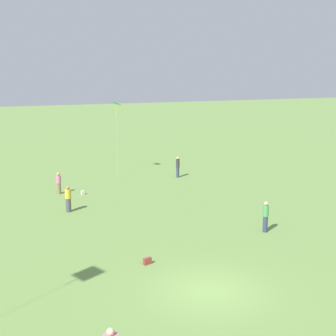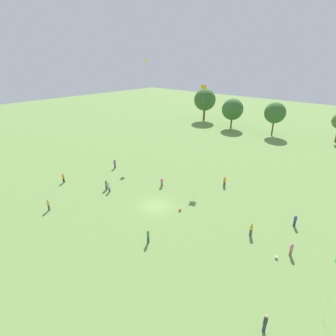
{
  "view_description": "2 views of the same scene",
  "coord_description": "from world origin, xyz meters",
  "px_view_note": "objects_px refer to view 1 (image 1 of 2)",
  "views": [
    {
      "loc": [
        -16.15,
        9.2,
        9.13
      ],
      "look_at": [
        1.82,
        1.08,
        5.11
      ],
      "focal_mm": 50.0,
      "sensor_mm": 36.0,
      "label": 1
    },
    {
      "loc": [
        24.31,
        -24.51,
        20.92
      ],
      "look_at": [
        0.66,
        2.1,
        5.8
      ],
      "focal_mm": 28.0,
      "sensor_mm": 36.0,
      "label": 2
    }
  ],
  "objects_px": {
    "person_10": "(266,217)",
    "picnic_bag_1": "(147,261)",
    "person_2": "(59,183)",
    "kite_3": "(116,105)",
    "person_8": "(68,199)",
    "person_6": "(178,167)",
    "picnic_bag_0": "(83,193)"
  },
  "relations": [
    {
      "from": "person_10",
      "to": "picnic_bag_1",
      "type": "height_order",
      "value": "person_10"
    },
    {
      "from": "person_2",
      "to": "kite_3",
      "type": "bearing_deg",
      "value": 146.08
    },
    {
      "from": "person_8",
      "to": "kite_3",
      "type": "xyz_separation_m",
      "value": [
        9.85,
        -6.68,
        5.41
      ]
    },
    {
      "from": "person_2",
      "to": "person_10",
      "type": "xyz_separation_m",
      "value": [
        -13.79,
        -9.2,
        0.1
      ]
    },
    {
      "from": "kite_3",
      "to": "picnic_bag_1",
      "type": "distance_m",
      "value": 21.69
    },
    {
      "from": "kite_3",
      "to": "person_6",
      "type": "bearing_deg",
      "value": -84.12
    },
    {
      "from": "person_10",
      "to": "person_6",
      "type": "bearing_deg",
      "value": 95.96
    },
    {
      "from": "picnic_bag_1",
      "to": "person_6",
      "type": "bearing_deg",
      "value": -29.86
    },
    {
      "from": "person_10",
      "to": "kite_3",
      "type": "bearing_deg",
      "value": 110.83
    },
    {
      "from": "person_6",
      "to": "picnic_bag_0",
      "type": "relative_size",
      "value": 6.28
    },
    {
      "from": "person_8",
      "to": "picnic_bag_1",
      "type": "bearing_deg",
      "value": -118.3
    },
    {
      "from": "person_6",
      "to": "person_10",
      "type": "bearing_deg",
      "value": -70.96
    },
    {
      "from": "person_2",
      "to": "person_8",
      "type": "distance_m",
      "value": 5.05
    },
    {
      "from": "kite_3",
      "to": "picnic_bag_0",
      "type": "xyz_separation_m",
      "value": [
        -5.79,
        4.69,
        -6.14
      ]
    },
    {
      "from": "person_2",
      "to": "person_10",
      "type": "height_order",
      "value": "person_10"
    },
    {
      "from": "person_2",
      "to": "picnic_bag_0",
      "type": "xyz_separation_m",
      "value": [
        -0.98,
        -1.61,
        -0.69
      ]
    },
    {
      "from": "person_2",
      "to": "person_6",
      "type": "bearing_deg",
      "value": 116.35
    },
    {
      "from": "person_10",
      "to": "picnic_bag_0",
      "type": "bearing_deg",
      "value": 132.61
    },
    {
      "from": "picnic_bag_0",
      "to": "picnic_bag_1",
      "type": "xyz_separation_m",
      "value": [
        -14.37,
        0.45,
        0.02
      ]
    },
    {
      "from": "picnic_bag_1",
      "to": "person_2",
      "type": "bearing_deg",
      "value": 4.34
    },
    {
      "from": "person_2",
      "to": "person_8",
      "type": "height_order",
      "value": "person_8"
    },
    {
      "from": "person_8",
      "to": "kite_3",
      "type": "bearing_deg",
      "value": 19.06
    },
    {
      "from": "person_6",
      "to": "person_10",
      "type": "distance_m",
      "value": 15.33
    },
    {
      "from": "kite_3",
      "to": "person_2",
      "type": "bearing_deg",
      "value": 170.03
    },
    {
      "from": "person_10",
      "to": "picnic_bag_0",
      "type": "relative_size",
      "value": 6.15
    },
    {
      "from": "picnic_bag_0",
      "to": "picnic_bag_1",
      "type": "distance_m",
      "value": 14.38
    },
    {
      "from": "person_2",
      "to": "person_10",
      "type": "bearing_deg",
      "value": 52.4
    },
    {
      "from": "person_10",
      "to": "picnic_bag_0",
      "type": "xyz_separation_m",
      "value": [
        12.82,
        7.59,
        -0.78
      ]
    },
    {
      "from": "person_6",
      "to": "picnic_bag_1",
      "type": "distance_m",
      "value": 19.39
    },
    {
      "from": "kite_3",
      "to": "picnic_bag_0",
      "type": "relative_size",
      "value": 22.3
    },
    {
      "from": "person_2",
      "to": "picnic_bag_1",
      "type": "distance_m",
      "value": 15.4
    },
    {
      "from": "picnic_bag_0",
      "to": "kite_3",
      "type": "bearing_deg",
      "value": -39.0
    }
  ]
}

